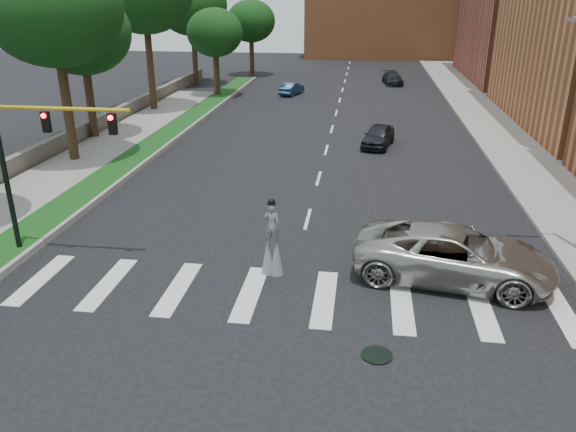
{
  "coord_description": "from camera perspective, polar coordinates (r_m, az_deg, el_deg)",
  "views": [
    {
      "loc": [
        2.27,
        -15.58,
        9.7
      ],
      "look_at": [
        -0.38,
        4.07,
        1.7
      ],
      "focal_mm": 35.0,
      "sensor_mm": 36.0,
      "label": 1
    }
  ],
  "objects": [
    {
      "name": "sidewalk_right",
      "position": [
        42.94,
        21.44,
        7.53
      ],
      "size": [
        5.0,
        90.0,
        0.18
      ],
      "primitive_type": "cube",
      "color": "gray",
      "rests_on": "ground"
    },
    {
      "name": "stilt_performer",
      "position": [
        20.29,
        -1.62,
        -3.01
      ],
      "size": [
        0.84,
        0.56,
        2.94
      ],
      "rotation": [
        0.0,
        0.0,
        3.02
      ],
      "color": "#302013",
      "rests_on": "ground"
    },
    {
      "name": "car_mid",
      "position": [
        57.12,
        0.38,
        12.81
      ],
      "size": [
        2.25,
        3.86,
        1.2
      ],
      "primitive_type": "imported",
      "rotation": [
        0.0,
        0.0,
        2.85
      ],
      "color": "navy",
      "rests_on": "ground"
    },
    {
      "name": "tree_5",
      "position": [
        63.55,
        -9.76,
        20.38
      ],
      "size": [
        7.45,
        7.45,
        11.44
      ],
      "color": "#302013",
      "rests_on": "ground"
    },
    {
      "name": "tree_7",
      "position": [
        70.23,
        -3.78,
        19.14
      ],
      "size": [
        5.76,
        5.76,
        8.76
      ],
      "color": "#302013",
      "rests_on": "ground"
    },
    {
      "name": "tree_6",
      "position": [
        55.88,
        -7.45,
        17.96
      ],
      "size": [
        5.28,
        5.28,
        8.24
      ],
      "color": "#302013",
      "rests_on": "ground"
    },
    {
      "name": "manhole",
      "position": [
        16.69,
        9.01,
        -13.79
      ],
      "size": [
        0.9,
        0.9,
        0.04
      ],
      "primitive_type": "cylinder",
      "color": "black",
      "rests_on": "ground"
    },
    {
      "name": "car_far",
      "position": [
        64.81,
        10.59,
        13.59
      ],
      "size": [
        2.43,
        4.66,
        1.29
      ],
      "primitive_type": "imported",
      "rotation": [
        0.0,
        0.0,
        0.14
      ],
      "color": "black",
      "rests_on": "ground"
    },
    {
      "name": "suv_crossing",
      "position": [
        20.81,
        16.49,
        -3.8
      ],
      "size": [
        7.43,
        4.36,
        1.94
      ],
      "primitive_type": "imported",
      "rotation": [
        0.0,
        0.0,
        1.4
      ],
      "color": "#A3A19A",
      "rests_on": "ground"
    },
    {
      "name": "car_near",
      "position": [
        38.09,
        9.16,
        8.05
      ],
      "size": [
        2.55,
        4.45,
        1.43
      ],
      "primitive_type": "imported",
      "rotation": [
        0.0,
        0.0,
        -0.22
      ],
      "color": "black",
      "rests_on": "ground"
    },
    {
      "name": "sidewalk_left",
      "position": [
        32.06,
        -24.35,
        2.53
      ],
      "size": [
        4.0,
        60.0,
        0.18
      ],
      "primitive_type": "cube",
      "color": "gray",
      "rests_on": "ground"
    },
    {
      "name": "ground_plane",
      "position": [
        18.49,
        -0.53,
        -9.67
      ],
      "size": [
        160.0,
        160.0,
        0.0
      ],
      "primitive_type": "plane",
      "color": "black",
      "rests_on": "ground"
    },
    {
      "name": "median_curb",
      "position": [
        38.97,
        -11.73,
        7.32
      ],
      "size": [
        0.2,
        60.0,
        0.28
      ],
      "primitive_type": "cube",
      "color": "gray",
      "rests_on": "ground"
    },
    {
      "name": "traffic_signal",
      "position": [
        22.83,
        -24.63,
        5.9
      ],
      "size": [
        5.3,
        0.23,
        6.2
      ],
      "color": "black",
      "rests_on": "ground"
    },
    {
      "name": "tree_3",
      "position": [
        41.06,
        -20.25,
        17.07
      ],
      "size": [
        6.5,
        6.5,
        9.89
      ],
      "color": "#302013",
      "rests_on": "ground"
    },
    {
      "name": "tree_2",
      "position": [
        35.44,
        -22.8,
        18.96
      ],
      "size": [
        7.72,
        7.72,
        12.12
      ],
      "color": "#302013",
      "rests_on": "ground"
    },
    {
      "name": "grass_median",
      "position": [
        39.33,
        -13.18,
        7.31
      ],
      "size": [
        2.0,
        60.0,
        0.25
      ],
      "primitive_type": "cube",
      "color": "#124015",
      "rests_on": "ground"
    },
    {
      "name": "stone_wall",
      "position": [
        43.21,
        -19.24,
        8.54
      ],
      "size": [
        0.5,
        56.0,
        1.1
      ],
      "primitive_type": "cube",
      "color": "#5A554D",
      "rests_on": "ground"
    }
  ]
}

